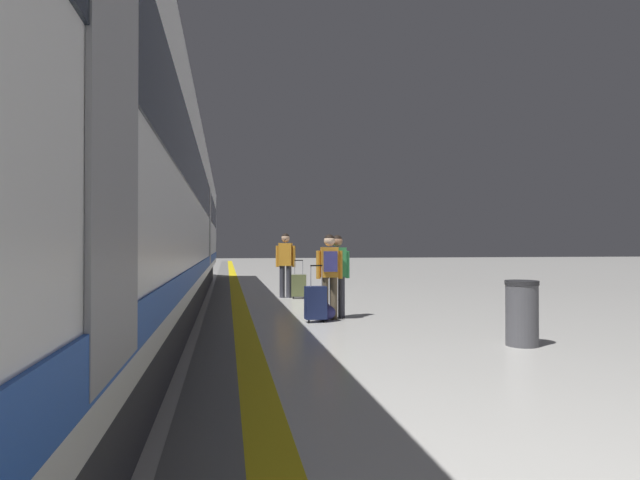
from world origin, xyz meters
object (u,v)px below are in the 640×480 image
Objects in this scene: high_speed_train at (85,164)px; passenger_near at (286,260)px; suitcase_mid at (316,303)px; passenger_far at (337,270)px; duffel_bag_far at (324,312)px; suitcase_near at (299,285)px; waste_bin at (522,313)px; passenger_mid at (330,269)px.

high_speed_train is 20.55× the size of passenger_near.
passenger_far reaches higher than suitcase_mid.
high_speed_train is at bearing -150.66° from duffel_bag_far.
high_speed_train is 4.92m from passenger_far.
suitcase_mid is (0.04, -4.63, -0.64)m from passenger_near.
duffel_bag_far is (-0.09, -4.14, -0.19)m from suitcase_near.
waste_bin reaches higher than duffel_bag_far.
high_speed_train is 22.14× the size of passenger_far.
passenger_mid is 3.66× the size of duffel_bag_far.
passenger_mid is (3.81, 2.18, -1.55)m from high_speed_train.
passenger_near is 1.90× the size of waste_bin.
passenger_far is at bearing -82.43° from passenger_near.
waste_bin is (2.50, -7.36, -0.54)m from passenger_near.
suitcase_near is 3.88m from passenger_far.
high_speed_train is 22.01× the size of passenger_mid.
high_speed_train reaches higher than waste_bin.
passenger_near reaches higher than passenger_far.
passenger_mid is at bearing 125.27° from waste_bin.
high_speed_train is 80.59× the size of duffel_bag_far.
passenger_mid is 0.28m from passenger_far.
suitcase_mid is at bearing -93.72° from suitcase_near.
passenger_near is 1.69× the size of suitcase_near.
suitcase_near is (0.32, -0.30, -0.66)m from passenger_near.
passenger_mid is 1.01× the size of passenger_far.
passenger_mid is 3.75m from waste_bin.
passenger_far reaches higher than waste_bin.
duffel_bag_far is (0.23, -4.44, -0.85)m from passenger_near.
suitcase_near is (3.78, 6.22, -2.16)m from high_speed_train.
passenger_near is 1.08× the size of passenger_far.
passenger_mid reaches higher than passenger_far.
passenger_far is (4.01, 2.39, -1.58)m from high_speed_train.
passenger_far is at bearing -86.59° from suitcase_near.
passenger_near is 1.07× the size of passenger_mid.
passenger_near is at bearing 108.77° from waste_bin.
duffel_bag_far is at bearing -91.27° from suitcase_near.
high_speed_train is 34.76× the size of suitcase_near.
passenger_near reaches higher than suitcase_near.
suitcase_mid reaches higher than waste_bin.
suitcase_mid is at bearing -136.69° from passenger_mid.
passenger_near reaches higher than passenger_mid.
high_speed_train is 7.53m from passenger_near.
passenger_far is 0.90m from duffel_bag_far.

